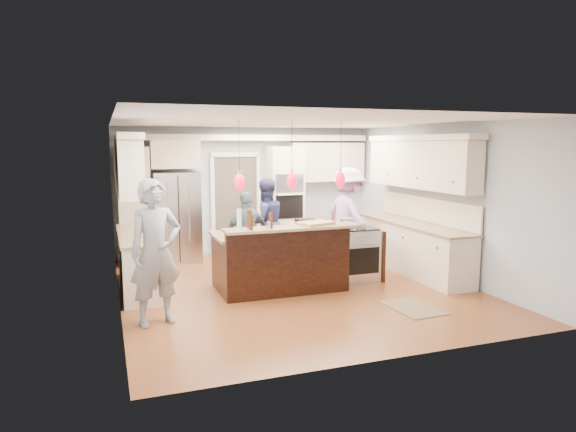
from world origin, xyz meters
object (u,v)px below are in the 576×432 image
at_px(kitchen_island, 280,259).
at_px(person_bar_end, 156,252).
at_px(person_far_left, 265,223).
at_px(refrigerator, 177,217).
at_px(island_range, 355,254).

bearing_deg(kitchen_island, person_bar_end, -153.10).
height_order(kitchen_island, person_far_left, person_far_left).
bearing_deg(refrigerator, kitchen_island, -63.09).
xyz_separation_m(island_range, person_far_left, (-1.18, 1.45, 0.40)).
xyz_separation_m(person_bar_end, person_far_left, (2.28, 2.57, -0.10)).
height_order(refrigerator, person_bar_end, person_bar_end).
distance_m(refrigerator, island_range, 3.71).
bearing_deg(island_range, person_far_left, 129.07).
bearing_deg(person_bar_end, island_range, 1.46).
distance_m(person_bar_end, person_far_left, 3.44).
xyz_separation_m(refrigerator, person_bar_end, (-0.75, -3.61, 0.06)).
bearing_deg(person_far_left, person_bar_end, 40.55).
distance_m(island_range, person_far_left, 1.91).
relative_size(island_range, person_bar_end, 0.48).
bearing_deg(island_range, refrigerator, 137.41).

